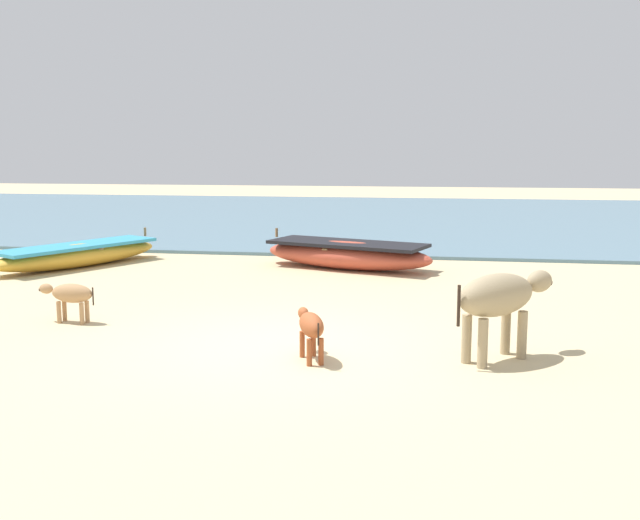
# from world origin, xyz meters

# --- Properties ---
(ground) EXTENTS (80.00, 80.00, 0.00)m
(ground) POSITION_xyz_m (0.00, 0.00, 0.00)
(ground) COLOR #CCB789
(sea_water) EXTENTS (60.00, 20.00, 0.08)m
(sea_water) POSITION_xyz_m (0.00, 17.78, 0.04)
(sea_water) COLOR slate
(sea_water) RESTS_ON ground
(fishing_boat_0) EXTENTS (2.75, 4.04, 0.69)m
(fishing_boat_0) POSITION_xyz_m (-5.64, 5.60, 0.27)
(fishing_boat_0) COLOR gold
(fishing_boat_0) RESTS_ON ground
(fishing_boat_2) EXTENTS (3.98, 2.34, 0.78)m
(fishing_boat_2) POSITION_xyz_m (0.15, 6.27, 0.31)
(fishing_boat_2) COLOR #B74733
(fishing_boat_2) RESTS_ON ground
(cow_adult_dun) EXTENTS (1.37, 1.34, 1.07)m
(cow_adult_dun) POSITION_xyz_m (2.79, -0.17, 0.77)
(cow_adult_dun) COLOR tan
(cow_adult_dun) RESTS_ON ground
(calf_near_tan) EXTENTS (0.90, 0.31, 0.58)m
(calf_near_tan) POSITION_xyz_m (-3.24, 0.77, 0.42)
(calf_near_tan) COLOR tan
(calf_near_tan) RESTS_ON ground
(calf_far_rust) EXTENTS (0.52, 0.87, 0.59)m
(calf_far_rust) POSITION_xyz_m (0.56, -0.55, 0.42)
(calf_far_rust) COLOR #9E4C28
(calf_far_rust) RESTS_ON ground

